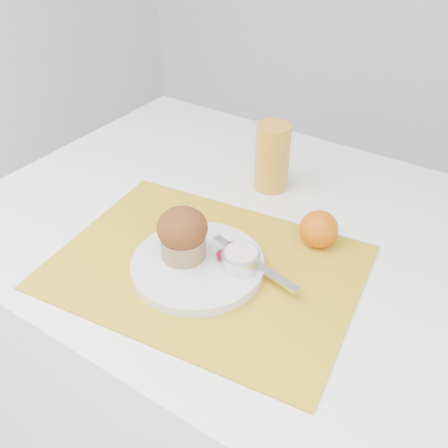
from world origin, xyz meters
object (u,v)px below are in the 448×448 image
Objects in this scene: muffin at (183,234)px; orange at (319,229)px; table at (268,363)px; juice_glass at (272,157)px; plate at (198,265)px.

orange is at bearing 47.00° from muffin.
table is 0.48m from juice_glass.
plate is (-0.06, -0.17, 0.39)m from table.
muffin reaches higher than plate.
muffin reaches higher than table.
juice_glass is at bearing 124.30° from table.
juice_glass is at bearing 142.99° from orange.
muffin is (-0.09, -0.17, 0.44)m from table.
juice_glass is 0.30m from muffin.
table is at bearing -55.70° from juice_glass.
muffin is at bearing -89.95° from juice_glass.
plate is 3.26× the size of orange.
muffin is at bearing -179.95° from plate.
plate is at bearing -127.65° from orange.
orange is 0.75× the size of muffin.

